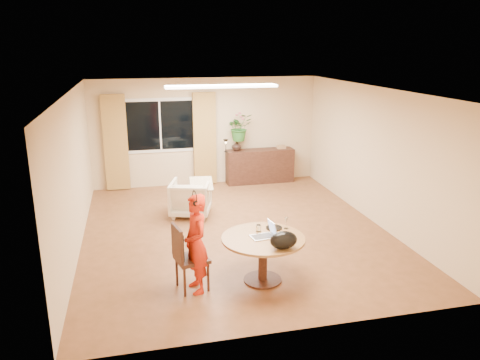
# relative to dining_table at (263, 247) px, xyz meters

# --- Properties ---
(floor) EXTENTS (6.50, 6.50, 0.00)m
(floor) POSITION_rel_dining_table_xyz_m (0.03, 1.96, -0.54)
(floor) COLOR brown
(floor) RESTS_ON ground
(ceiling) EXTENTS (6.50, 6.50, 0.00)m
(ceiling) POSITION_rel_dining_table_xyz_m (0.03, 1.96, 2.06)
(ceiling) COLOR white
(ceiling) RESTS_ON wall_back
(wall_back) EXTENTS (5.50, 0.00, 5.50)m
(wall_back) POSITION_rel_dining_table_xyz_m (0.03, 5.21, 0.76)
(wall_back) COLOR #D6B88B
(wall_back) RESTS_ON floor
(wall_left) EXTENTS (0.00, 6.50, 6.50)m
(wall_left) POSITION_rel_dining_table_xyz_m (-2.72, 1.96, 0.76)
(wall_left) COLOR #D6B88B
(wall_left) RESTS_ON floor
(wall_right) EXTENTS (0.00, 6.50, 6.50)m
(wall_right) POSITION_rel_dining_table_xyz_m (2.78, 1.96, 0.76)
(wall_right) COLOR #D6B88B
(wall_right) RESTS_ON floor
(window) EXTENTS (1.70, 0.03, 1.30)m
(window) POSITION_rel_dining_table_xyz_m (-1.07, 5.19, 0.96)
(window) COLOR white
(window) RESTS_ON wall_back
(curtain_left) EXTENTS (0.55, 0.08, 2.25)m
(curtain_left) POSITION_rel_dining_table_xyz_m (-2.12, 5.11, 0.60)
(curtain_left) COLOR olive
(curtain_left) RESTS_ON wall_back
(curtain_right) EXTENTS (0.55, 0.08, 2.25)m
(curtain_right) POSITION_rel_dining_table_xyz_m (-0.02, 5.11, 0.60)
(curtain_right) COLOR olive
(curtain_right) RESTS_ON wall_back
(ceiling_panel) EXTENTS (2.20, 0.35, 0.05)m
(ceiling_panel) POSITION_rel_dining_table_xyz_m (0.03, 3.16, 2.02)
(ceiling_panel) COLOR white
(ceiling_panel) RESTS_ON ceiling
(dining_table) EXTENTS (1.21, 1.21, 0.69)m
(dining_table) POSITION_rel_dining_table_xyz_m (0.00, 0.00, 0.00)
(dining_table) COLOR brown
(dining_table) RESTS_ON floor
(dining_chair) EXTENTS (0.55, 0.52, 0.98)m
(dining_chair) POSITION_rel_dining_table_xyz_m (-1.03, 0.01, -0.05)
(dining_chair) COLOR black
(dining_chair) RESTS_ON floor
(child) EXTENTS (0.57, 0.43, 1.42)m
(child) POSITION_rel_dining_table_xyz_m (-0.98, -0.05, 0.17)
(child) COLOR red
(child) RESTS_ON floor
(laptop) EXTENTS (0.39, 0.29, 0.24)m
(laptop) POSITION_rel_dining_table_xyz_m (-0.01, 0.01, 0.26)
(laptop) COLOR #B7B7BC
(laptop) RESTS_ON dining_table
(tumbler) EXTENTS (0.08, 0.08, 0.10)m
(tumbler) POSITION_rel_dining_table_xyz_m (-0.01, 0.22, 0.20)
(tumbler) COLOR white
(tumbler) RESTS_ON dining_table
(wine_glass) EXTENTS (0.08, 0.08, 0.18)m
(wine_glass) POSITION_rel_dining_table_xyz_m (0.43, 0.24, 0.24)
(wine_glass) COLOR white
(wine_glass) RESTS_ON dining_table
(pot_lid) EXTENTS (0.26, 0.26, 0.04)m
(pot_lid) POSITION_rel_dining_table_xyz_m (0.25, 0.29, 0.17)
(pot_lid) COLOR white
(pot_lid) RESTS_ON dining_table
(handbag) EXTENTS (0.39, 0.24, 0.25)m
(handbag) POSITION_rel_dining_table_xyz_m (0.16, -0.44, 0.27)
(handbag) COLOR black
(handbag) RESTS_ON dining_table
(armchair) EXTENTS (0.97, 0.99, 0.72)m
(armchair) POSITION_rel_dining_table_xyz_m (-0.67, 3.00, -0.18)
(armchair) COLOR beige
(armchair) RESTS_ON floor
(throw) EXTENTS (0.50, 0.59, 0.03)m
(throw) POSITION_rel_dining_table_xyz_m (-0.45, 2.96, 0.20)
(throw) COLOR beige
(throw) RESTS_ON armchair
(sideboard) EXTENTS (1.69, 0.41, 0.84)m
(sideboard) POSITION_rel_dining_table_xyz_m (1.34, 4.97, -0.12)
(sideboard) COLOR black
(sideboard) RESTS_ON floor
(vase) EXTENTS (0.28, 0.28, 0.25)m
(vase) POSITION_rel_dining_table_xyz_m (0.74, 4.97, 0.43)
(vase) COLOR black
(vase) RESTS_ON sideboard
(bouquet) EXTENTS (0.71, 0.65, 0.66)m
(bouquet) POSITION_rel_dining_table_xyz_m (0.81, 4.97, 0.88)
(bouquet) COLOR #316024
(bouquet) RESTS_ON vase
(book_stack) EXTENTS (0.25, 0.22, 0.09)m
(book_stack) POSITION_rel_dining_table_xyz_m (1.89, 4.97, 0.35)
(book_stack) COLOR #906349
(book_stack) RESTS_ON sideboard
(desk_lamp) EXTENTS (0.15, 0.15, 0.32)m
(desk_lamp) POSITION_rel_dining_table_xyz_m (0.46, 4.92, 0.46)
(desk_lamp) COLOR black
(desk_lamp) RESTS_ON sideboard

